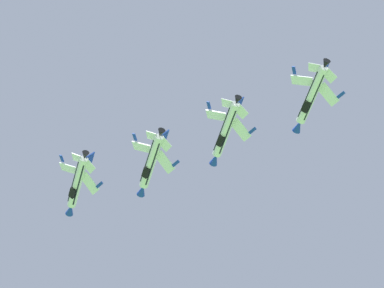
{
  "coord_description": "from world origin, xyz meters",
  "views": [
    {
      "loc": [
        -3.38,
        -2.55,
        1.63
      ],
      "look_at": [
        -22.41,
        100.68,
        138.06
      ],
      "focal_mm": 87.34,
      "sensor_mm": 36.0,
      "label": 1
    }
  ],
  "objects_px": {
    "fighter_jet_left_wing": "(151,163)",
    "fighter_jet_right_wing": "(226,131)",
    "fighter_jet_left_outer": "(311,96)",
    "fighter_jet_lead": "(77,183)"
  },
  "relations": [
    {
      "from": "fighter_jet_left_wing",
      "to": "fighter_jet_right_wing",
      "type": "bearing_deg",
      "value": -37.16
    },
    {
      "from": "fighter_jet_left_wing",
      "to": "fighter_jet_left_outer",
      "type": "xyz_separation_m",
      "value": [
        30.7,
        -7.44,
        2.88
      ]
    },
    {
      "from": "fighter_jet_lead",
      "to": "fighter_jet_right_wing",
      "type": "height_order",
      "value": "fighter_jet_right_wing"
    },
    {
      "from": "fighter_jet_left_wing",
      "to": "fighter_jet_right_wing",
      "type": "distance_m",
      "value": 14.95
    },
    {
      "from": "fighter_jet_left_outer",
      "to": "fighter_jet_left_wing",
      "type": "bearing_deg",
      "value": 140.16
    },
    {
      "from": "fighter_jet_left_wing",
      "to": "fighter_jet_lead",
      "type": "bearing_deg",
      "value": 138.48
    },
    {
      "from": "fighter_jet_lead",
      "to": "fighter_jet_right_wing",
      "type": "distance_m",
      "value": 30.6
    },
    {
      "from": "fighter_jet_lead",
      "to": "fighter_jet_left_wing",
      "type": "bearing_deg",
      "value": -41.52
    },
    {
      "from": "fighter_jet_lead",
      "to": "fighter_jet_left_outer",
      "type": "xyz_separation_m",
      "value": [
        46.04,
        -11.64,
        0.61
      ]
    },
    {
      "from": "fighter_jet_lead",
      "to": "fighter_jet_right_wing",
      "type": "relative_size",
      "value": 1.0
    }
  ]
}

